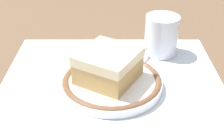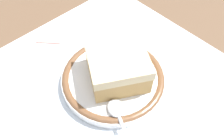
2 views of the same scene
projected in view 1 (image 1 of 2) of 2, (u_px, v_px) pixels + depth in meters
The scene contains 7 objects.
ground_plane at pixel (110, 90), 0.55m from camera, with size 2.40×2.40×0.00m, color brown.
placemat at pixel (110, 90), 0.55m from camera, with size 0.41×0.40×0.00m, color silver.
plate at pixel (112, 82), 0.55m from camera, with size 0.18×0.18×0.02m.
cake_slice at pixel (107, 66), 0.54m from camera, with size 0.13×0.13×0.05m.
spoon at pixel (135, 59), 0.60m from camera, with size 0.07×0.12×0.01m.
cup at pixel (160, 37), 0.65m from camera, with size 0.07×0.07×0.08m.
napkin at pixel (198, 127), 0.47m from camera, with size 0.10×0.13×0.00m, color white.
Camera 1 is at (0.00, -0.45, 0.32)m, focal length 49.79 mm.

